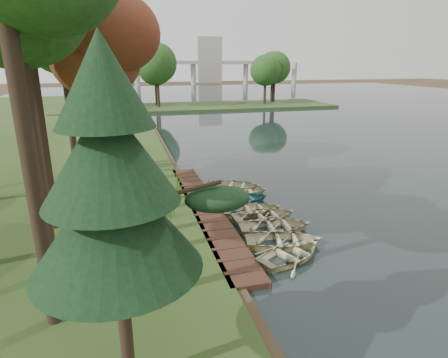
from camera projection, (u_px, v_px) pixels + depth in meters
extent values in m
plane|color=#3D2F1D|center=(232.00, 209.00, 21.44)|extent=(300.00, 300.00, 0.00)
cube|color=black|center=(416.00, 129.00, 47.27)|extent=(130.00, 200.00, 0.05)
cube|color=#372015|center=(205.00, 209.00, 21.01)|extent=(1.60, 16.00, 0.30)
cube|color=#2F451E|center=(199.00, 106.00, 69.46)|extent=(50.00, 14.00, 0.45)
cylinder|color=black|center=(62.00, 95.00, 62.93)|extent=(0.50, 0.50, 4.80)
sphere|color=#234B19|center=(60.00, 73.00, 61.86)|extent=(5.60, 5.60, 5.60)
cylinder|color=black|center=(104.00, 94.00, 64.57)|extent=(0.50, 0.50, 4.80)
sphere|color=#234B19|center=(102.00, 72.00, 63.50)|extent=(5.60, 5.60, 5.60)
cylinder|color=black|center=(143.00, 93.00, 66.21)|extent=(0.50, 0.50, 4.80)
sphere|color=#234B19|center=(142.00, 72.00, 65.14)|extent=(5.60, 5.60, 5.60)
cylinder|color=black|center=(180.00, 92.00, 67.86)|extent=(0.50, 0.50, 4.80)
sphere|color=#234B19|center=(180.00, 72.00, 66.78)|extent=(5.60, 5.60, 5.60)
cylinder|color=black|center=(216.00, 92.00, 69.50)|extent=(0.50, 0.50, 4.80)
sphere|color=#234B19|center=(216.00, 72.00, 68.42)|extent=(5.60, 5.60, 5.60)
cylinder|color=black|center=(250.00, 91.00, 71.14)|extent=(0.50, 0.50, 4.80)
sphere|color=#234B19|center=(250.00, 71.00, 70.07)|extent=(5.60, 5.60, 5.60)
cylinder|color=black|center=(283.00, 90.00, 72.78)|extent=(0.50, 0.50, 4.80)
sphere|color=#234B19|center=(283.00, 71.00, 71.71)|extent=(5.60, 5.60, 5.60)
cube|color=#A5A5A0|center=(165.00, 63.00, 132.19)|extent=(90.00, 4.00, 1.20)
cylinder|color=#A5A5A0|center=(76.00, 75.00, 125.99)|extent=(1.80, 1.80, 8.00)
cylinder|color=#A5A5A0|center=(137.00, 75.00, 130.92)|extent=(1.80, 1.80, 8.00)
cylinder|color=#A5A5A0|center=(193.00, 74.00, 135.85)|extent=(1.80, 1.80, 8.00)
cylinder|color=#A5A5A0|center=(246.00, 74.00, 140.77)|extent=(1.80, 1.80, 8.00)
cylinder|color=#A5A5A0|center=(294.00, 73.00, 145.70)|extent=(1.80, 1.80, 8.00)
cube|color=#A5A5A0|center=(208.00, 60.00, 155.26)|extent=(10.00, 8.00, 18.00)
cube|color=#A5A5A0|center=(122.00, 68.00, 152.15)|extent=(8.00, 8.00, 12.00)
imported|color=beige|center=(291.00, 252.00, 15.80)|extent=(3.89, 3.36, 0.68)
imported|color=beige|center=(284.00, 239.00, 16.94)|extent=(3.91, 3.14, 0.72)
imported|color=beige|center=(276.00, 225.00, 18.37)|extent=(3.87, 2.95, 0.75)
imported|color=beige|center=(265.00, 214.00, 19.69)|extent=(3.58, 2.62, 0.72)
imported|color=beige|center=(252.00, 208.00, 20.55)|extent=(3.51, 2.58, 0.70)
imported|color=teal|center=(243.00, 198.00, 22.08)|extent=(3.56, 2.73, 0.68)
imported|color=beige|center=(244.00, 191.00, 23.43)|extent=(3.12, 2.25, 0.64)
imported|color=beige|center=(234.00, 184.00, 24.47)|extent=(4.35, 3.83, 0.75)
imported|color=beige|center=(118.00, 166.00, 27.89)|extent=(4.33, 4.03, 0.73)
cylinder|color=black|center=(28.00, 153.00, 10.14)|extent=(0.46, 0.46, 10.79)
cylinder|color=black|center=(33.00, 140.00, 12.85)|extent=(0.45, 0.45, 10.39)
cylinder|color=black|center=(108.00, 133.00, 19.56)|extent=(0.41, 0.41, 8.44)
ellipsoid|color=#622916|center=(100.00, 48.00, 18.31)|extent=(4.13, 4.13, 3.51)
cylinder|color=black|center=(37.00, 106.00, 16.72)|extent=(0.47, 0.47, 11.75)
cylinder|color=black|center=(70.00, 114.00, 24.20)|extent=(0.42, 0.42, 9.16)
ellipsoid|color=#234B19|center=(61.00, 38.00, 22.84)|extent=(3.98, 3.98, 3.38)
cylinder|color=black|center=(78.00, 94.00, 26.52)|extent=(0.46, 0.46, 11.24)
ellipsoid|color=#234B19|center=(68.00, 7.00, 24.84)|extent=(5.16, 5.16, 4.39)
cylinder|color=black|center=(125.00, 318.00, 8.91)|extent=(0.32, 0.32, 3.84)
cone|color=black|center=(115.00, 215.00, 8.12)|extent=(3.80, 3.80, 2.60)
cone|color=black|center=(109.00, 151.00, 7.69)|extent=(2.90, 2.90, 2.25)
cone|color=black|center=(102.00, 79.00, 7.27)|extent=(2.00, 2.00, 1.90)
cone|color=#3F661E|center=(170.00, 208.00, 19.52)|extent=(0.60, 0.60, 0.93)
cone|color=#3F661E|center=(179.00, 183.00, 23.53)|extent=(0.60, 0.60, 0.94)
cone|color=#3F661E|center=(176.00, 181.00, 23.75)|extent=(0.60, 0.60, 1.14)
cone|color=#3F661E|center=(141.00, 162.00, 28.78)|extent=(0.60, 0.60, 0.86)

